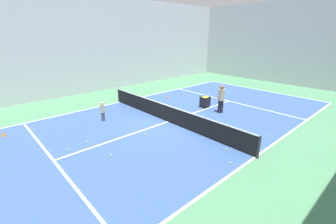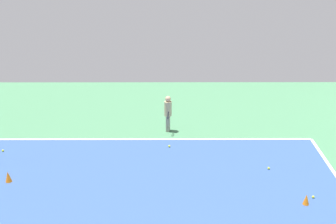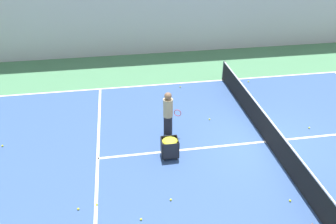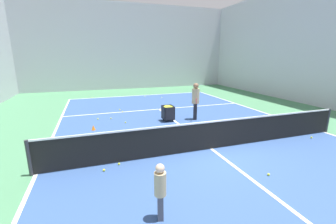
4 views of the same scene
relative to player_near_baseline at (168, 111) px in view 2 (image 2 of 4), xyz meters
name	(u,v)px [view 2 (image 2 of 4)]	position (x,y,z in m)	size (l,w,h in m)	color
line_baseline_near	(154,139)	(0.49, 0.71, -0.75)	(10.77, 0.10, 0.00)	white
player_near_baseline	(168,111)	(0.00, 0.00, 0.00)	(0.30, 0.61, 1.31)	gray
training_cone_1	(306,199)	(-3.59, 4.74, -0.60)	(0.17, 0.17, 0.29)	orange
training_cone_2	(8,177)	(4.55, 3.54, -0.59)	(0.18, 0.18, 0.32)	orange
tennis_ball_0	(3,151)	(5.34, 1.63, -0.71)	(0.07, 0.07, 0.07)	yellow
tennis_ball_5	(269,168)	(-3.01, 2.84, -0.71)	(0.07, 0.07, 0.07)	yellow
tennis_ball_6	(169,146)	(-0.04, 1.32, -0.71)	(0.07, 0.07, 0.07)	yellow
tennis_ball_17	(313,197)	(-3.87, 4.44, -0.71)	(0.07, 0.07, 0.07)	yellow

